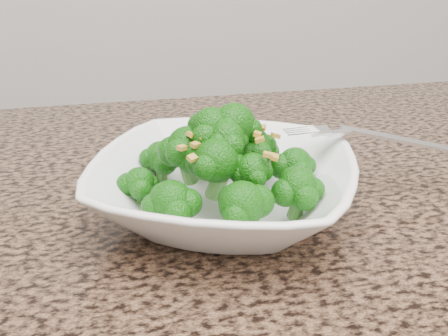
{
  "coord_description": "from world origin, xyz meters",
  "views": [
    {
      "loc": [
        -0.17,
        -0.05,
        1.15
      ],
      "look_at": [
        -0.06,
        0.41,
        0.95
      ],
      "focal_mm": 45.0,
      "sensor_mm": 36.0,
      "label": 1
    }
  ],
  "objects": [
    {
      "name": "bowl",
      "position": [
        -0.06,
        0.41,
        0.93
      ],
      "size": [
        0.32,
        0.32,
        0.06
      ],
      "primitive_type": "imported",
      "rotation": [
        0.0,
        0.0,
        -0.42
      ],
      "color": "white",
      "rests_on": "granite_counter"
    },
    {
      "name": "garlic_topping",
      "position": [
        -0.06,
        0.41,
        1.03
      ],
      "size": [
        0.13,
        0.13,
        0.01
      ],
      "primitive_type": null,
      "color": "gold",
      "rests_on": "broccoli_pile"
    },
    {
      "name": "fork",
      "position": [
        0.06,
        0.44,
        0.97
      ],
      "size": [
        0.2,
        0.07,
        0.01
      ],
      "primitive_type": null,
      "rotation": [
        0.0,
        0.0,
        -0.2
      ],
      "color": "silver",
      "rests_on": "bowl"
    },
    {
      "name": "granite_counter",
      "position": [
        0.0,
        0.3,
        0.89
      ],
      "size": [
        1.64,
        1.04,
        0.03
      ],
      "primitive_type": "cube",
      "color": "brown",
      "rests_on": "cabinet"
    },
    {
      "name": "broccoli_pile",
      "position": [
        -0.06,
        0.41,
        0.99
      ],
      "size": [
        0.21,
        0.21,
        0.07
      ],
      "primitive_type": null,
      "color": "#14620B",
      "rests_on": "bowl"
    }
  ]
}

